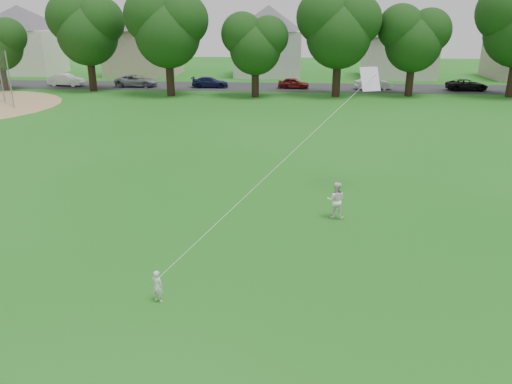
{
  "coord_description": "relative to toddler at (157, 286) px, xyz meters",
  "views": [
    {
      "loc": [
        3.63,
        -12.68,
        7.61
      ],
      "look_at": [
        2.45,
        2.0,
        2.3
      ],
      "focal_mm": 35.0,
      "sensor_mm": 36.0,
      "label": 1
    }
  ],
  "objects": [
    {
      "name": "older_boy",
      "position": [
        5.34,
        6.47,
        0.26
      ],
      "size": [
        0.77,
        0.63,
        1.48
      ],
      "primitive_type": "imported",
      "rotation": [
        0.0,
        0.0,
        3.04
      ],
      "color": "white",
      "rests_on": "ground"
    },
    {
      "name": "toddler",
      "position": [
        0.0,
        0.0,
        0.0
      ],
      "size": [
        0.41,
        0.34,
        0.96
      ],
      "primitive_type": "imported",
      "rotation": [
        0.0,
        0.0,
        2.78
      ],
      "color": "silver",
      "rests_on": "ground"
    },
    {
      "name": "kite",
      "position": [
        3.39,
        4.92,
        2.35
      ],
      "size": [
        3.97,
        5.32,
        12.69
      ],
      "color": "white",
      "rests_on": "ground"
    },
    {
      "name": "ground",
      "position": [
        0.06,
        0.85,
        -0.48
      ],
      "size": [
        160.0,
        160.0,
        0.0
      ],
      "primitive_type": "plane",
      "color": "#175D15",
      "rests_on": "ground"
    },
    {
      "name": "street",
      "position": [
        0.06,
        42.85,
        -0.47
      ],
      "size": [
        90.0,
        7.0,
        0.01
      ],
      "primitive_type": "cube",
      "color": "#2D2D30",
      "rests_on": "ground"
    },
    {
      "name": "tree_row",
      "position": [
        3.76,
        37.34,
        5.65
      ],
      "size": [
        80.13,
        8.94,
        10.55
      ],
      "color": "black",
      "rests_on": "ground"
    },
    {
      "name": "house_row",
      "position": [
        -0.01,
        52.85,
        4.44
      ],
      "size": [
        77.45,
        14.03,
        10.07
      ],
      "color": "white",
      "rests_on": "ground"
    },
    {
      "name": "parked_cars",
      "position": [
        0.3,
        41.85,
        0.13
      ],
      "size": [
        63.86,
        2.25,
        1.29
      ],
      "color": "black",
      "rests_on": "ground"
    }
  ]
}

